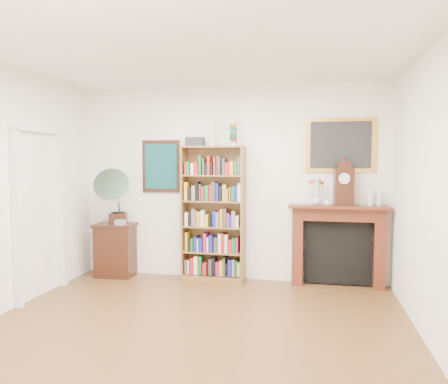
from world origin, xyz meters
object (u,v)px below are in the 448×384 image
gramophone (113,193)px  bottle_left (370,197)px  mantel_clock (344,185)px  bookshelf (213,206)px  fireplace (338,238)px  flower_vase (316,200)px  bottle_right (379,198)px  cd_stack (120,222)px  teacup (327,203)px  side_cabinet (115,250)px

gramophone → bottle_left: size_ratio=3.43×
gramophone → mantel_clock: mantel_clock is taller
bookshelf → bottle_left: 2.16m
fireplace → flower_vase: size_ratio=9.29×
bottle_right → cd_stack: bearing=-176.1°
cd_stack → bottle_right: size_ratio=0.60×
bookshelf → flower_vase: 1.44m
gramophone → cd_stack: size_ratio=6.87×
gramophone → teacup: gramophone is taller
cd_stack → side_cabinet: bearing=136.7°
bookshelf → side_cabinet: 1.65m
bottle_left → flower_vase: bearing=-177.4°
gramophone → bottle_right: size_ratio=4.12×
side_cabinet → cd_stack: (0.15, -0.14, 0.44)m
teacup → bottle_left: (0.57, 0.10, 0.08)m
side_cabinet → mantel_clock: (3.30, 0.07, 1.01)m
bottle_left → bookshelf: bearing=-178.8°
fireplace → flower_vase: 0.62m
teacup → cd_stack: bearing=-177.2°
cd_stack → bottle_right: (3.62, 0.24, 0.39)m
side_cabinet → bookshelf: bearing=-1.7°
gramophone → flower_vase: (2.92, 0.14, -0.06)m
gramophone → bookshelf: bearing=-14.4°
mantel_clock → flower_vase: (-0.36, -0.00, -0.21)m
gramophone → bottle_left: (3.63, 0.17, -0.01)m
bottle_right → fireplace: bearing=176.6°
fireplace → mantel_clock: size_ratio=2.29×
gramophone → cd_stack: 0.45m
gramophone → cd_stack: gramophone is taller
gramophone → fireplace: bearing=-15.6°
side_cabinet → bottle_left: (3.65, 0.10, 0.85)m
fireplace → teacup: teacup is taller
fireplace → mantel_clock: (0.06, -0.07, 0.75)m
mantel_clock → cd_stack: bearing=174.6°
cd_stack → flower_vase: flower_vase is taller
fireplace → cd_stack: size_ratio=11.18×
bottle_right → teacup: bearing=-171.6°
bookshelf → side_cabinet: bookshelf is taller
bookshelf → flower_vase: bookshelf is taller
flower_vase → mantel_clock: bearing=0.1°
gramophone → flower_vase: bearing=-16.6°
mantel_clock → flower_vase: mantel_clock is taller
flower_vase → bottle_left: 0.72m
bookshelf → bottle_right: size_ratio=11.19×
bookshelf → side_cabinet: (-1.50, -0.05, -0.69)m
side_cabinet → teacup: (3.08, 0.00, 0.77)m
gramophone → mantel_clock: bearing=-16.9°
bookshelf → teacup: size_ratio=24.62×
fireplace → teacup: size_ratio=14.76×
side_cabinet → bottle_left: size_ratio=3.32×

